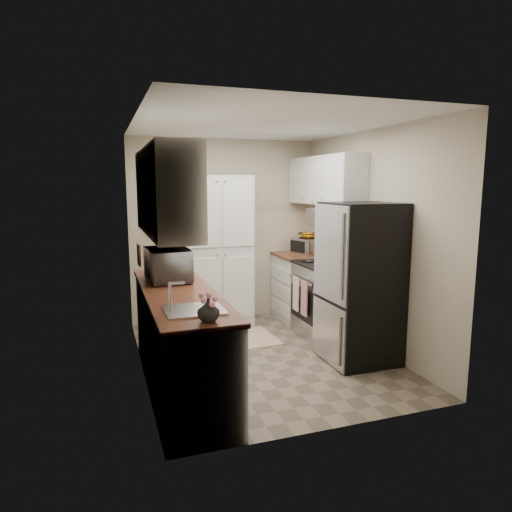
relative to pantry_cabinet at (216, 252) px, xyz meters
The scene contains 16 objects.
ground 1.66m from the pantry_cabinet, 81.35° to the right, with size 3.20×3.20×0.00m, color #7A6B56.
room_shell 1.48m from the pantry_cabinet, 82.18° to the right, with size 2.64×3.24×2.52m.
pantry_cabinet is the anchor object (origin of this frame).
base_cabinet_left 2.00m from the pantry_cabinet, 114.36° to the right, with size 0.60×2.30×0.88m, color silver.
countertop_left 1.92m from the pantry_cabinet, 114.36° to the right, with size 0.63×2.33×0.04m, color brown.
base_cabinet_right 1.32m from the pantry_cabinet, ahead, with size 0.60×0.80×0.88m, color silver.
countertop_right 1.20m from the pantry_cabinet, ahead, with size 0.63×0.83×0.04m, color brown.
electric_range 1.58m from the pantry_cabinet, 38.22° to the right, with size 0.71×0.78×1.13m.
refrigerator 2.07m from the pantry_cabinet, 56.54° to the right, with size 0.70×0.72×1.70m, color #B7B7BC.
microwave 1.51m from the pantry_cabinet, 122.60° to the right, with size 0.59×0.40×0.33m, color #ABABAF.
wine_bottle 1.25m from the pantry_cabinet, 138.66° to the right, with size 0.07×0.07×0.27m, color black.
flower_vase 2.87m from the pantry_cabinet, 105.09° to the right, with size 0.16×0.16×0.17m, color white.
cutting_board 1.06m from the pantry_cabinet, 129.86° to the right, with size 0.02×0.22×0.28m, color #397C30.
toaster_oven 1.30m from the pantry_cabinet, ahead, with size 0.31×0.39×0.23m, color #A6A6AA.
fruit_basket 1.30m from the pantry_cabinet, ahead, with size 0.26×0.26×0.11m, color orange, non-canonical shape.
kitchen_mat 1.25m from the pantry_cabinet, 65.51° to the right, with size 0.47×0.75×0.01m, color #D6B38B.
Camera 1 is at (-1.65, -4.53, 1.89)m, focal length 32.00 mm.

